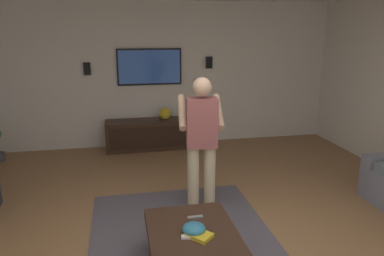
{
  "coord_description": "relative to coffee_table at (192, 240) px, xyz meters",
  "views": [
    {
      "loc": [
        -3.11,
        0.81,
        2.17
      ],
      "look_at": [
        0.69,
        0.04,
        1.13
      ],
      "focal_mm": 34.61,
      "sensor_mm": 36.0,
      "label": 1
    }
  ],
  "objects": [
    {
      "name": "ground_plane",
      "position": [
        0.17,
        -0.21,
        -0.3
      ],
      "size": [
        9.08,
        9.08,
        0.0
      ],
      "primitive_type": "plane",
      "color": "olive"
    },
    {
      "name": "wall_back_tv",
      "position": [
        4.0,
        -0.21,
        1.03
      ],
      "size": [
        0.1,
        6.75,
        2.66
      ],
      "primitive_type": "cube",
      "color": "silver",
      "rests_on": "ground"
    },
    {
      "name": "area_rug",
      "position": [
        0.2,
        0.0,
        -0.29
      ],
      "size": [
        3.04,
        1.95,
        0.01
      ],
      "primitive_type": "cube",
      "color": "#514C56",
      "rests_on": "ground"
    },
    {
      "name": "coffee_table",
      "position": [
        0.0,
        0.0,
        0.0
      ],
      "size": [
        1.0,
        0.8,
        0.4
      ],
      "color": "#332116",
      "rests_on": "ground"
    },
    {
      "name": "media_console",
      "position": [
        3.67,
        0.01,
        -0.02
      ],
      "size": [
        0.45,
        1.7,
        0.55
      ],
      "rotation": [
        0.0,
        0.0,
        3.14
      ],
      "color": "#332116",
      "rests_on": "ground"
    },
    {
      "name": "tv",
      "position": [
        3.91,
        0.01,
        1.2
      ],
      "size": [
        0.05,
        1.18,
        0.66
      ],
      "rotation": [
        0.0,
        0.0,
        3.14
      ],
      "color": "black"
    },
    {
      "name": "person_standing",
      "position": [
        1.14,
        -0.34,
        0.64
      ],
      "size": [
        0.58,
        0.58,
        1.64
      ],
      "rotation": [
        0.0,
        0.0,
        -0.11
      ],
      "color": "#C6B793",
      "rests_on": "ground"
    },
    {
      "name": "bowl",
      "position": [
        -0.06,
        -0.0,
        0.15
      ],
      "size": [
        0.21,
        0.21,
        0.09
      ],
      "primitive_type": "ellipsoid",
      "color": "teal",
      "rests_on": "coffee_table"
    },
    {
      "name": "remote_white",
      "position": [
        -0.13,
        0.05,
        0.12
      ],
      "size": [
        0.07,
        0.16,
        0.02
      ],
      "primitive_type": "cube",
      "rotation": [
        0.0,
        0.0,
        1.38
      ],
      "color": "white",
      "rests_on": "coffee_table"
    },
    {
      "name": "remote_black",
      "position": [
        -0.14,
        -0.12,
        0.12
      ],
      "size": [
        0.15,
        0.11,
        0.02
      ],
      "primitive_type": "cube",
      "rotation": [
        0.0,
        0.0,
        5.76
      ],
      "color": "black",
      "rests_on": "coffee_table"
    },
    {
      "name": "remote_grey",
      "position": [
        0.2,
        -0.07,
        0.12
      ],
      "size": [
        0.05,
        0.15,
        0.02
      ],
      "primitive_type": "cube",
      "rotation": [
        0.0,
        0.0,
        1.61
      ],
      "color": "slate",
      "rests_on": "coffee_table"
    },
    {
      "name": "book",
      "position": [
        -0.12,
        -0.04,
        0.12
      ],
      "size": [
        0.27,
        0.27,
        0.04
      ],
      "primitive_type": "cube",
      "rotation": [
        0.0,
        0.0,
        3.88
      ],
      "color": "gold",
      "rests_on": "coffee_table"
    },
    {
      "name": "vase_round",
      "position": [
        3.67,
        -0.23,
        0.36
      ],
      "size": [
        0.22,
        0.22,
        0.22
      ],
      "primitive_type": "sphere",
      "color": "gold",
      "rests_on": "media_console"
    },
    {
      "name": "wall_speaker_left",
      "position": [
        3.92,
        -1.12,
        1.25
      ],
      "size": [
        0.06,
        0.12,
        0.22
      ],
      "primitive_type": "cube",
      "color": "black"
    },
    {
      "name": "wall_speaker_right",
      "position": [
        3.92,
        1.12,
        1.19
      ],
      "size": [
        0.06,
        0.12,
        0.22
      ],
      "primitive_type": "cube",
      "color": "black"
    }
  ]
}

